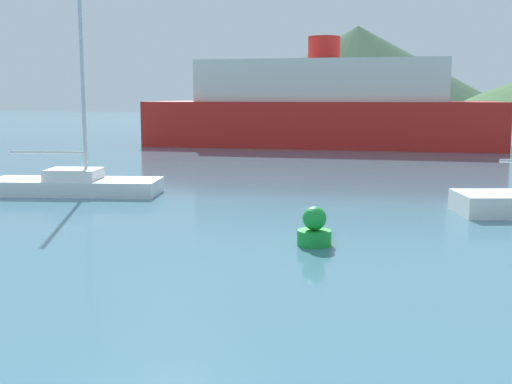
# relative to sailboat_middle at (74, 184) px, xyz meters

# --- Properties ---
(sailboat_middle) EXTENTS (6.04, 3.45, 6.60)m
(sailboat_middle) POSITION_rel_sailboat_middle_xyz_m (0.00, 0.00, 0.00)
(sailboat_middle) COLOR white
(sailboat_middle) RESTS_ON ground_plane
(ferry_distant) EXTENTS (23.75, 11.41, 7.22)m
(ferry_distant) POSITION_rel_sailboat_middle_xyz_m (2.23, 24.61, 2.14)
(ferry_distant) COLOR red
(ferry_distant) RESTS_ON ground_plane
(buoy_marker) EXTENTS (0.76, 0.76, 0.87)m
(buoy_marker) POSITION_rel_sailboat_middle_xyz_m (9.60, -4.49, 0.01)
(buoy_marker) COLOR green
(buoy_marker) RESTS_ON ground_plane
(hill_west) EXTENTS (46.01, 46.01, 12.76)m
(hill_west) POSITION_rel_sailboat_middle_xyz_m (-4.87, 70.33, 6.02)
(hill_west) COLOR #38563D
(hill_west) RESTS_ON ground_plane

